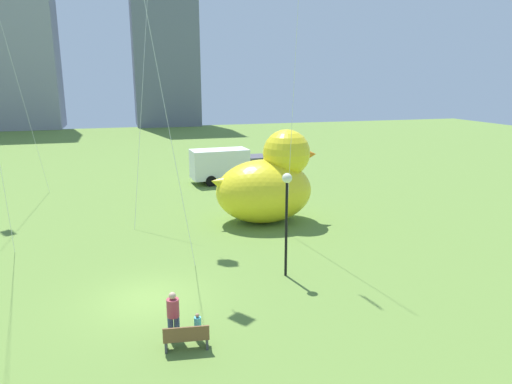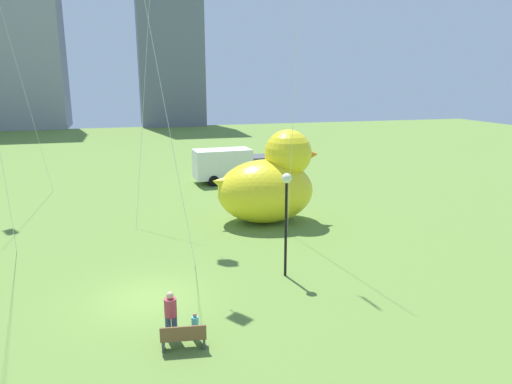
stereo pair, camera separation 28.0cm
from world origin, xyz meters
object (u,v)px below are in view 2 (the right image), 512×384
Objects in this scene: lamppost at (286,201)px; box_truck at (231,165)px; giant_inflatable_duck at (269,183)px; park_bench at (184,337)px; person_adult at (171,313)px; person_child at (195,325)px.

lamppost reaches higher than box_truck.
giant_inflatable_duck is at bearing -90.51° from box_truck.
person_adult is at bearing 111.40° from park_bench.
person_child is 6.91m from lamppost.
person_adult is 0.37× the size of lamppost.
box_truck is at bearing 73.02° from person_adult.
park_bench is 14.62m from giant_inflatable_duck.
park_bench is at bearing -68.60° from person_adult.
lamppost is (4.63, 4.20, 2.94)m from person_child.
lamppost is 0.70× the size of box_truck.
person_adult is 0.92m from person_child.
person_adult is 7.14m from lamppost.
person_child is (0.77, -0.29, -0.41)m from person_adult.
lamppost reaches higher than park_bench.
person_adult is 24.65m from box_truck.
box_truck reaches higher than person_child.
lamppost is (-1.69, -8.09, 1.08)m from giant_inflatable_duck.
giant_inflatable_duck reaches higher than box_truck.
lamppost is (5.41, 3.91, 2.53)m from person_adult.
person_child is 0.15× the size of box_truck.
giant_inflatable_duck is 8.33m from lamppost.
box_truck is at bearing 74.24° from park_bench.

